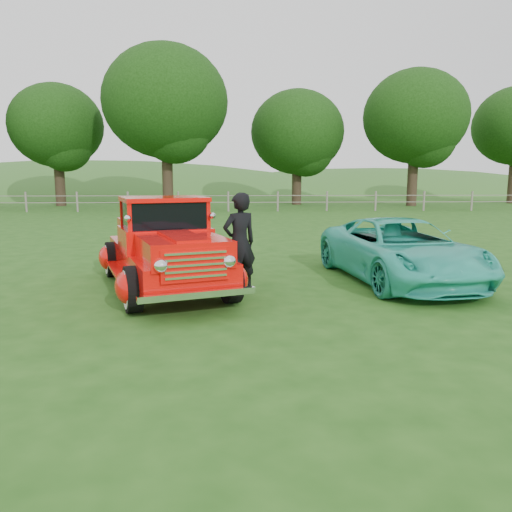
{
  "coord_description": "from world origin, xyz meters",
  "views": [
    {
      "loc": [
        0.41,
        -8.26,
        2.19
      ],
      "look_at": [
        0.8,
        1.2,
        0.65
      ],
      "focal_mm": 35.0,
      "sensor_mm": 36.0,
      "label": 1
    }
  ],
  "objects_px": {
    "tree_near_east": "(297,132)",
    "tree_mid_east": "(415,117)",
    "red_pickup": "(164,248)",
    "teal_sedan": "(400,250)",
    "tree_near_west": "(165,102)",
    "man": "(239,243)",
    "tree_mid_west": "(56,126)"
  },
  "relations": [
    {
      "from": "tree_near_east",
      "to": "tree_mid_east",
      "type": "distance_m",
      "value": 8.3
    },
    {
      "from": "tree_mid_west",
      "to": "tree_near_west",
      "type": "distance_m",
      "value": 8.63
    },
    {
      "from": "tree_near_west",
      "to": "man",
      "type": "distance_m",
      "value": 25.12
    },
    {
      "from": "tree_near_east",
      "to": "teal_sedan",
      "type": "bearing_deg",
      "value": -92.51
    },
    {
      "from": "tree_mid_east",
      "to": "man",
      "type": "xyz_separation_m",
      "value": [
        -12.51,
        -26.01,
        -5.24
      ]
    },
    {
      "from": "tree_mid_west",
      "to": "tree_near_east",
      "type": "height_order",
      "value": "tree_mid_west"
    },
    {
      "from": "tree_near_east",
      "to": "man",
      "type": "relative_size",
      "value": 4.45
    },
    {
      "from": "tree_mid_west",
      "to": "red_pickup",
      "type": "bearing_deg",
      "value": -67.54
    },
    {
      "from": "tree_near_east",
      "to": "man",
      "type": "distance_m",
      "value": 28.7
    },
    {
      "from": "red_pickup",
      "to": "teal_sedan",
      "type": "height_order",
      "value": "red_pickup"
    },
    {
      "from": "tree_mid_east",
      "to": "red_pickup",
      "type": "height_order",
      "value": "tree_mid_east"
    },
    {
      "from": "tree_mid_east",
      "to": "tree_near_east",
      "type": "bearing_deg",
      "value": 165.96
    },
    {
      "from": "tree_near_west",
      "to": "teal_sedan",
      "type": "relative_size",
      "value": 2.23
    },
    {
      "from": "tree_near_east",
      "to": "red_pickup",
      "type": "height_order",
      "value": "tree_near_east"
    },
    {
      "from": "tree_mid_west",
      "to": "man",
      "type": "height_order",
      "value": "tree_mid_west"
    },
    {
      "from": "red_pickup",
      "to": "tree_mid_west",
      "type": "bearing_deg",
      "value": 93.02
    },
    {
      "from": "tree_near_west",
      "to": "tree_near_east",
      "type": "bearing_deg",
      "value": 23.96
    },
    {
      "from": "tree_near_west",
      "to": "red_pickup",
      "type": "relative_size",
      "value": 1.97
    },
    {
      "from": "tree_mid_west",
      "to": "tree_mid_east",
      "type": "relative_size",
      "value": 0.9
    },
    {
      "from": "man",
      "to": "tree_near_east",
      "type": "bearing_deg",
      "value": -127.96
    },
    {
      "from": "tree_mid_east",
      "to": "red_pickup",
      "type": "distance_m",
      "value": 29.73
    },
    {
      "from": "red_pickup",
      "to": "man",
      "type": "height_order",
      "value": "man"
    },
    {
      "from": "man",
      "to": "tree_mid_west",
      "type": "bearing_deg",
      "value": -93.99
    },
    {
      "from": "teal_sedan",
      "to": "man",
      "type": "relative_size",
      "value": 2.5
    },
    {
      "from": "tree_near_west",
      "to": "tree_mid_east",
      "type": "height_order",
      "value": "tree_near_west"
    },
    {
      "from": "tree_mid_west",
      "to": "tree_near_east",
      "type": "distance_m",
      "value": 17.03
    },
    {
      "from": "tree_near_east",
      "to": "red_pickup",
      "type": "bearing_deg",
      "value": -102.15
    },
    {
      "from": "tree_mid_west",
      "to": "red_pickup",
      "type": "xyz_separation_m",
      "value": [
        11.04,
        -26.7,
        -4.75
      ]
    },
    {
      "from": "tree_near_west",
      "to": "man",
      "type": "relative_size",
      "value": 5.57
    },
    {
      "from": "teal_sedan",
      "to": "man",
      "type": "height_order",
      "value": "man"
    },
    {
      "from": "tree_mid_east",
      "to": "red_pickup",
      "type": "relative_size",
      "value": 1.79
    },
    {
      "from": "red_pickup",
      "to": "man",
      "type": "distance_m",
      "value": 1.49
    }
  ]
}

